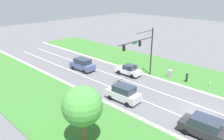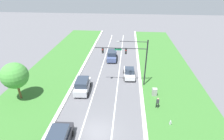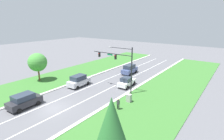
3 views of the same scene
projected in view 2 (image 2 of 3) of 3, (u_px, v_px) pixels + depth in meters
The scene contains 16 objects.
ground_plane at pixel (97, 132), 20.36m from camera, with size 160.00×160.00×0.00m, color #5B5B60.
curb_strip_right at pixel (146, 135), 19.87m from camera, with size 0.50×90.00×0.15m.
curb_strip_left at pixel (50, 129), 20.77m from camera, with size 0.50×90.00×0.15m.
grass_verge_right at pixel (193, 139), 19.47m from camera, with size 10.00×90.00×0.08m.
grass_verge_left at pixel (8, 126), 21.21m from camera, with size 10.00×90.00×0.08m.
lane_stripe_inner_left at pixel (82, 131), 20.50m from camera, with size 0.14×81.00×0.01m.
lane_stripe_inner_right at pixel (112, 133), 20.21m from camera, with size 0.14×81.00×0.01m.
traffic_signal_mast at pixel (131, 56), 27.24m from camera, with size 8.14×0.41×7.90m.
charcoal_suv at pixel (59, 139), 18.23m from camera, with size 2.46×4.66×1.98m.
slate_blue_suv at pixel (112, 55), 38.39m from camera, with size 2.35×4.86×2.12m.
white_sedan at pixel (129, 73), 31.57m from camera, with size 2.19×4.44×1.79m.
silver_suv at pixel (82, 85), 27.46m from camera, with size 2.38×4.64×2.11m.
utility_cabinet at pixel (154, 92), 26.52m from camera, with size 0.70×0.60×1.28m.
pedestrian at pixel (158, 103), 23.80m from camera, with size 0.41×0.27×1.69m.
fire_hydrant at pixel (170, 123), 21.23m from camera, with size 0.34×0.20×0.70m.
oak_near_left_tree at pixel (15, 76), 24.43m from camera, with size 3.70×3.70×5.76m.
Camera 2 is at (3.11, -14.51, 15.82)m, focal length 28.00 mm.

